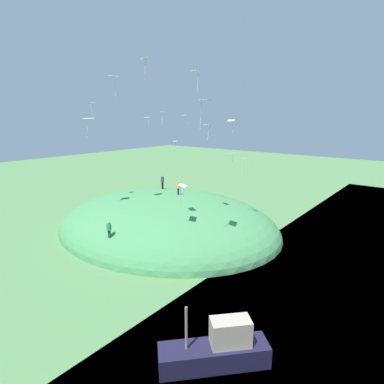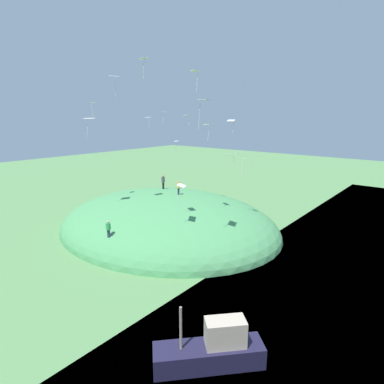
{
  "view_description": "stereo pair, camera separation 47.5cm",
  "coord_description": "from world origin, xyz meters",
  "px_view_note": "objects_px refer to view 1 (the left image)",
  "views": [
    {
      "loc": [
        -17.85,
        25.99,
        12.8
      ],
      "look_at": [
        2.89,
        0.05,
        4.81
      ],
      "focal_mm": 29.62,
      "sensor_mm": 36.0,
      "label": 1
    },
    {
      "loc": [
        -18.22,
        25.69,
        12.8
      ],
      "look_at": [
        2.89,
        0.05,
        4.81
      ],
      "focal_mm": 29.62,
      "sensor_mm": 36.0,
      "label": 2
    }
  ],
  "objects_px": {
    "boat_on_lake": "(218,350)",
    "person_on_hilltop": "(109,227)",
    "kite_2": "(114,77)",
    "person_walking_path": "(162,180)",
    "kite_5": "(245,160)",
    "kite_7": "(175,142)",
    "kite_12": "(205,102)",
    "kite_14": "(196,73)",
    "kite_1": "(182,187)",
    "kite_13": "(231,121)",
    "kite_8": "(145,60)",
    "kite_6": "(148,118)",
    "kite_3": "(89,119)",
    "kite_4": "(233,154)",
    "person_near_shore": "(178,186)",
    "kite_10": "(93,104)",
    "kite_11": "(163,112)",
    "kite_0": "(186,115)",
    "kite_9": "(207,126)",
    "mooring_post": "(259,237)"
  },
  "relations": [
    {
      "from": "boat_on_lake",
      "to": "person_on_hilltop",
      "type": "xyz_separation_m",
      "value": [
        14.8,
        -4.42,
        2.16
      ]
    },
    {
      "from": "kite_2",
      "to": "person_walking_path",
      "type": "bearing_deg",
      "value": -73.64
    },
    {
      "from": "kite_5",
      "to": "kite_7",
      "type": "xyz_separation_m",
      "value": [
        13.16,
        -4.08,
        0.95
      ]
    },
    {
      "from": "kite_12",
      "to": "kite_14",
      "type": "xyz_separation_m",
      "value": [
        3.09,
        -2.87,
        2.56
      ]
    },
    {
      "from": "kite_1",
      "to": "kite_13",
      "type": "bearing_deg",
      "value": -90.11
    },
    {
      "from": "kite_8",
      "to": "kite_2",
      "type": "bearing_deg",
      "value": -17.01
    },
    {
      "from": "kite_6",
      "to": "kite_8",
      "type": "height_order",
      "value": "kite_8"
    },
    {
      "from": "kite_3",
      "to": "kite_4",
      "type": "xyz_separation_m",
      "value": [
        -5.92,
        -17.06,
        -4.48
      ]
    },
    {
      "from": "person_on_hilltop",
      "to": "kite_3",
      "type": "height_order",
      "value": "kite_3"
    },
    {
      "from": "kite_6",
      "to": "person_on_hilltop",
      "type": "bearing_deg",
      "value": 118.93
    },
    {
      "from": "person_near_shore",
      "to": "kite_12",
      "type": "relative_size",
      "value": 0.75
    },
    {
      "from": "person_near_shore",
      "to": "kite_4",
      "type": "distance_m",
      "value": 9.32
    },
    {
      "from": "kite_5",
      "to": "kite_10",
      "type": "relative_size",
      "value": 1.21
    },
    {
      "from": "kite_5",
      "to": "kite_11",
      "type": "xyz_separation_m",
      "value": [
        12.61,
        -1.29,
        4.8
      ]
    },
    {
      "from": "person_on_hilltop",
      "to": "kite_3",
      "type": "relative_size",
      "value": 0.8
    },
    {
      "from": "person_walking_path",
      "to": "kite_2",
      "type": "bearing_deg",
      "value": 54.25
    },
    {
      "from": "kite_10",
      "to": "kite_14",
      "type": "bearing_deg",
      "value": -167.85
    },
    {
      "from": "person_near_shore",
      "to": "kite_5",
      "type": "relative_size",
      "value": 0.78
    },
    {
      "from": "kite_3",
      "to": "kite_5",
      "type": "xyz_separation_m",
      "value": [
        -11.69,
        -10.07,
        -4.06
      ]
    },
    {
      "from": "kite_0",
      "to": "kite_9",
      "type": "height_order",
      "value": "kite_0"
    },
    {
      "from": "kite_5",
      "to": "kite_9",
      "type": "distance_m",
      "value": 6.3
    },
    {
      "from": "kite_10",
      "to": "kite_11",
      "type": "height_order",
      "value": "kite_10"
    },
    {
      "from": "kite_1",
      "to": "kite_2",
      "type": "bearing_deg",
      "value": 9.3
    },
    {
      "from": "kite_0",
      "to": "kite_9",
      "type": "xyz_separation_m",
      "value": [
        -3.73,
        0.82,
        -1.18
      ]
    },
    {
      "from": "person_on_hilltop",
      "to": "kite_13",
      "type": "relative_size",
      "value": 1.13
    },
    {
      "from": "kite_2",
      "to": "kite_5",
      "type": "xyz_separation_m",
      "value": [
        -9.18,
        -8.71,
        -7.85
      ]
    },
    {
      "from": "kite_3",
      "to": "kite_2",
      "type": "bearing_deg",
      "value": -151.47
    },
    {
      "from": "kite_9",
      "to": "kite_14",
      "type": "xyz_separation_m",
      "value": [
        -3.51,
        6.48,
        4.72
      ]
    },
    {
      "from": "kite_8",
      "to": "kite_14",
      "type": "relative_size",
      "value": 0.9
    },
    {
      "from": "kite_2",
      "to": "person_on_hilltop",
      "type": "bearing_deg",
      "value": 124.59
    },
    {
      "from": "kite_4",
      "to": "kite_10",
      "type": "height_order",
      "value": "kite_10"
    },
    {
      "from": "kite_13",
      "to": "kite_14",
      "type": "relative_size",
      "value": 0.78
    },
    {
      "from": "kite_10",
      "to": "kite_13",
      "type": "xyz_separation_m",
      "value": [
        -11.4,
        -8.65,
        -1.73
      ]
    },
    {
      "from": "kite_3",
      "to": "kite_1",
      "type": "bearing_deg",
      "value": -165.3
    },
    {
      "from": "person_on_hilltop",
      "to": "kite_10",
      "type": "distance_m",
      "value": 13.28
    },
    {
      "from": "kite_11",
      "to": "kite_5",
      "type": "bearing_deg",
      "value": 174.14
    },
    {
      "from": "kite_14",
      "to": "kite_12",
      "type": "bearing_deg",
      "value": 137.14
    },
    {
      "from": "kite_2",
      "to": "kite_4",
      "type": "distance_m",
      "value": 18.08
    },
    {
      "from": "kite_8",
      "to": "kite_13",
      "type": "relative_size",
      "value": 1.16
    },
    {
      "from": "kite_7",
      "to": "kite_14",
      "type": "bearing_deg",
      "value": 138.75
    },
    {
      "from": "kite_8",
      "to": "kite_1",
      "type": "bearing_deg",
      "value": -107.07
    },
    {
      "from": "kite_3",
      "to": "kite_6",
      "type": "height_order",
      "value": "kite_6"
    },
    {
      "from": "kite_6",
      "to": "kite_11",
      "type": "bearing_deg",
      "value": -96.89
    },
    {
      "from": "kite_1",
      "to": "kite_14",
      "type": "bearing_deg",
      "value": -96.64
    },
    {
      "from": "person_on_hilltop",
      "to": "kite_11",
      "type": "xyz_separation_m",
      "value": [
        5.74,
        -13.36,
        10.17
      ]
    },
    {
      "from": "kite_3",
      "to": "kite_7",
      "type": "relative_size",
      "value": 1.24
    },
    {
      "from": "kite_8",
      "to": "kite_3",
      "type": "bearing_deg",
      "value": -3.51
    },
    {
      "from": "kite_5",
      "to": "mooring_post",
      "type": "xyz_separation_m",
      "value": [
        -1.85,
        -0.19,
        -7.88
      ]
    },
    {
      "from": "person_on_hilltop",
      "to": "kite_12",
      "type": "xyz_separation_m",
      "value": [
        -8.11,
        -3.36,
        10.77
      ]
    },
    {
      "from": "kite_7",
      "to": "kite_12",
      "type": "distance_m",
      "value": 19.77
    }
  ]
}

